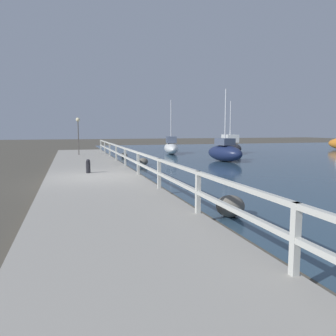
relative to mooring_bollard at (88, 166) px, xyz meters
name	(u,v)px	position (x,y,z in m)	size (l,w,h in m)	color
ground_plane	(95,182)	(0.17, -1.16, -0.52)	(120.00, 120.00, 0.00)	#4C473D
dock_walkway	(95,179)	(0.17, -1.16, -0.41)	(3.72, 36.00, 0.22)	#9E998E
railing	(138,159)	(1.93, -1.16, 0.35)	(0.10, 32.50, 0.94)	beige
boulder_water_edge	(124,155)	(3.07, 9.54, -0.33)	(0.51, 0.46, 0.38)	#666056
boulder_downstream	(143,162)	(3.33, 4.26, -0.30)	(0.59, 0.53, 0.44)	#666056
boulder_mid_strip	(230,206)	(2.87, -7.36, -0.26)	(0.69, 0.62, 0.52)	#666056
mooring_bollard	(88,166)	(0.00, 0.00, 0.00)	(0.19, 0.19, 0.60)	black
dock_lamp	(78,126)	(-0.08, 10.59, 1.82)	(0.29, 0.29, 2.70)	#514C47
sailboat_white	(171,147)	(7.60, 12.47, 0.06)	(2.11, 4.69, 4.53)	white
sailboat_black	(230,146)	(12.53, 11.23, 0.12)	(1.77, 3.68, 4.47)	black
sailboat_navy	(225,152)	(8.95, 5.07, 0.09)	(1.93, 3.33, 4.63)	#192347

